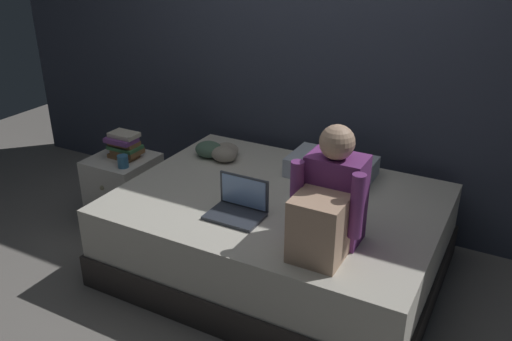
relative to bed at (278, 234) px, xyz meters
The scene contains 10 objects.
ground_plane 0.45m from the bed, 123.69° to the right, with size 8.00×8.00×0.00m, color gray.
wall_back 1.42m from the bed, 102.53° to the left, with size 5.60×0.10×2.70m, color #383D4C.
bed is the anchor object (origin of this frame).
nightstand 1.30m from the bed, behind, with size 0.44×0.46×0.53m.
person_sitting 0.79m from the bed, 39.20° to the right, with size 0.39×0.44×0.66m.
laptop 0.46m from the bed, 109.44° to the right, with size 0.32×0.23×0.22m.
pillow 0.59m from the bed, 69.27° to the left, with size 0.56×0.36×0.13m, color silver.
book_stack 1.33m from the bed, behind, with size 0.23×0.18×0.19m.
mug 1.21m from the bed, behind, with size 0.08×0.08×0.09m, color teal.
clothes_pile 0.82m from the bed, 152.23° to the left, with size 0.34×0.25×0.12m.
Camera 1 is at (1.48, -2.36, 2.07)m, focal length 37.39 mm.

